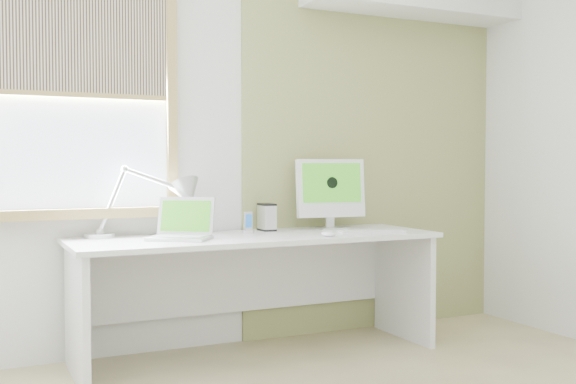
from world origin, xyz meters
TOP-DOWN VIEW (x-y plane):
  - room at (0.00, 0.00)m, footprint 4.04×3.54m
  - accent_wall at (1.00, 1.74)m, footprint 2.00×0.02m
  - window at (-1.00, 1.71)m, footprint 1.20×0.14m
  - desk at (-0.04, 1.44)m, footprint 2.20×0.70m
  - desk_lamp at (-0.51, 1.59)m, footprint 0.73×0.32m
  - laptop at (-0.51, 1.39)m, footprint 0.43×0.41m
  - phone_dock at (-0.05, 1.51)m, footprint 0.08×0.08m
  - external_drive at (0.12, 1.61)m, footprint 0.08×0.14m
  - imac at (0.55, 1.56)m, footprint 0.47×0.17m
  - keyboard at (0.64, 1.20)m, footprint 0.43×0.19m
  - mouse at (0.30, 1.13)m, footprint 0.08×0.12m

SIDE VIEW (x-z plane):
  - desk at x=-0.04m, z-range 0.17..0.90m
  - keyboard at x=0.64m, z-range 0.73..0.75m
  - mouse at x=0.30m, z-range 0.73..0.76m
  - phone_dock at x=-0.05m, z-range 0.70..0.83m
  - laptop at x=-0.51m, z-range 0.67..0.90m
  - external_drive at x=0.12m, z-range 0.73..0.90m
  - desk_lamp at x=-0.51m, z-range 0.74..1.16m
  - imac at x=0.55m, z-range 0.76..1.21m
  - room at x=0.00m, z-range -0.02..2.62m
  - accent_wall at x=1.00m, z-range 0.00..2.60m
  - window at x=-1.00m, z-range 0.83..2.25m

